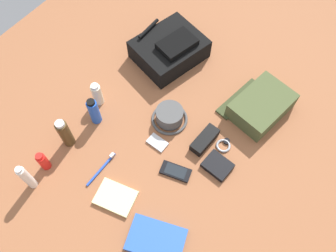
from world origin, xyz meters
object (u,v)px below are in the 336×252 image
object	(u,v)px
cologne_bottle	(65,133)
sunglasses_case	(205,140)
toothpaste_tube	(27,177)
notepad	(116,197)
bucket_hat	(170,116)
deodorant_spray	(94,111)
sunscreen_spray	(43,161)
paperback_novel	(156,240)
wallet	(217,166)
toothbrush	(103,167)
lotion_bottle	(97,94)
backpack	(170,49)
cell_phone	(176,171)
media_player	(158,143)
toiletry_pouch	(260,105)
wristwatch	(224,145)

from	to	relation	value
cologne_bottle	sunglasses_case	xyz separation A→B (m)	(0.34, -0.46, -0.06)
cologne_bottle	sunglasses_case	bearing A→B (deg)	-53.69
toothpaste_tube	notepad	xyz separation A→B (m)	(0.15, -0.30, -0.07)
bucket_hat	deodorant_spray	bearing A→B (deg)	126.36
sunscreen_spray	paperback_novel	bearing A→B (deg)	-86.61
bucket_hat	cologne_bottle	world-z (taller)	cologne_bottle
wallet	sunglasses_case	distance (m)	0.12
paperback_novel	cologne_bottle	bearing A→B (deg)	79.19
sunscreen_spray	toothbrush	bearing A→B (deg)	-55.59
paperback_novel	notepad	bearing A→B (deg)	81.64
toothbrush	notepad	distance (m)	0.14
paperback_novel	lotion_bottle	bearing A→B (deg)	60.19
backpack	notepad	world-z (taller)	backpack
backpack	wallet	distance (m)	0.61
paperback_novel	cell_phone	world-z (taller)	paperback_novel
backpack	media_player	distance (m)	0.48
cell_phone	toothbrush	size ratio (longest dim) A/B	0.78
toiletry_pouch	toothpaste_tube	distance (m)	1.00
toiletry_pouch	wristwatch	size ratio (longest dim) A/B	4.11
bucket_hat	sunscreen_spray	distance (m)	0.55
paperback_novel	wristwatch	world-z (taller)	paperback_novel
wallet	sunglasses_case	size ratio (longest dim) A/B	0.79
paperback_novel	notepad	distance (m)	0.23
bucket_hat	sunglasses_case	size ratio (longest dim) A/B	1.14
cell_phone	notepad	bearing A→B (deg)	151.09
backpack	wallet	world-z (taller)	backpack
notepad	toiletry_pouch	bearing A→B (deg)	-33.45
cell_phone	wallet	bearing A→B (deg)	-45.96
toothpaste_tube	cell_phone	xyz separation A→B (m)	(0.38, -0.42, -0.07)
lotion_bottle	toiletry_pouch	bearing A→B (deg)	-57.30
toothpaste_tube	paperback_novel	xyz separation A→B (m)	(0.12, -0.52, -0.07)
wallet	sunscreen_spray	bearing A→B (deg)	130.61
paperback_novel	wallet	size ratio (longest dim) A/B	2.16
toothpaste_tube	media_player	xyz separation A→B (m)	(0.44, -0.29, -0.07)
bucket_hat	toothpaste_tube	distance (m)	0.62
deodorant_spray	sunglasses_case	bearing A→B (deg)	-66.71
bucket_hat	sunscreen_spray	world-z (taller)	sunscreen_spray
lotion_bottle	wallet	world-z (taller)	lotion_bottle
paperback_novel	sunglasses_case	size ratio (longest dim) A/B	1.70
sunglasses_case	toothpaste_tube	bearing A→B (deg)	145.05
media_player	wallet	size ratio (longest dim) A/B	0.77
sunscreen_spray	notepad	xyz separation A→B (m)	(0.06, -0.31, -0.04)
wristwatch	cologne_bottle	bearing A→B (deg)	124.74
backpack	lotion_bottle	world-z (taller)	backpack
toiletry_pouch	toothbrush	xyz separation A→B (m)	(-0.62, 0.38, -0.03)
toothpaste_tube	wallet	world-z (taller)	toothpaste_tube
media_player	wallet	distance (m)	0.26
paperback_novel	wristwatch	bearing A→B (deg)	0.63
sunscreen_spray	lotion_bottle	size ratio (longest dim) A/B	0.83
sunscreen_spray	media_player	size ratio (longest dim) A/B	1.23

